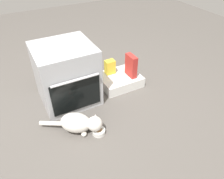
{
  "coord_description": "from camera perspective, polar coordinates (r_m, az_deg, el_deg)",
  "views": [
    {
      "loc": [
        -0.51,
        -1.62,
        1.63
      ],
      "look_at": [
        0.34,
        -0.02,
        0.25
      ],
      "focal_mm": 34.33,
      "sensor_mm": 36.0,
      "label": 1
    }
  ],
  "objects": [
    {
      "name": "ground",
      "position": [
        2.35,
        -7.62,
        -6.89
      ],
      "size": [
        8.0,
        8.0,
        0.0
      ],
      "primitive_type": "plane",
      "color": "#56514C"
    },
    {
      "name": "oven",
      "position": [
        2.4,
        -12.06,
        3.92
      ],
      "size": [
        0.61,
        0.63,
        0.67
      ],
      "color": "#B7BABF",
      "rests_on": "ground"
    },
    {
      "name": "pantry_cabinet",
      "position": [
        2.74,
        2.02,
        2.61
      ],
      "size": [
        0.5,
        0.42,
        0.13
      ],
      "primitive_type": "cube",
      "color": "white",
      "rests_on": "ground"
    },
    {
      "name": "food_bowl",
      "position": [
        2.14,
        -3.56,
        -11.01
      ],
      "size": [
        0.13,
        0.13,
        0.08
      ],
      "color": "white",
      "rests_on": "ground"
    },
    {
      "name": "cat",
      "position": [
        2.12,
        -8.69,
        -8.8
      ],
      "size": [
        0.55,
        0.43,
        0.22
      ],
      "rotation": [
        0.0,
        0.0,
        -0.64
      ],
      "color": "silver",
      "rests_on": "ground"
    },
    {
      "name": "snack_bag",
      "position": [
        2.71,
        -0.55,
        6.02
      ],
      "size": [
        0.12,
        0.09,
        0.18
      ],
      "primitive_type": "cube",
      "color": "yellow",
      "rests_on": "pantry_cabinet"
    },
    {
      "name": "cereal_box",
      "position": [
        2.65,
        5.1,
        6.31
      ],
      "size": [
        0.07,
        0.18,
        0.28
      ],
      "primitive_type": "cube",
      "color": "#B72D28",
      "rests_on": "pantry_cabinet"
    }
  ]
}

